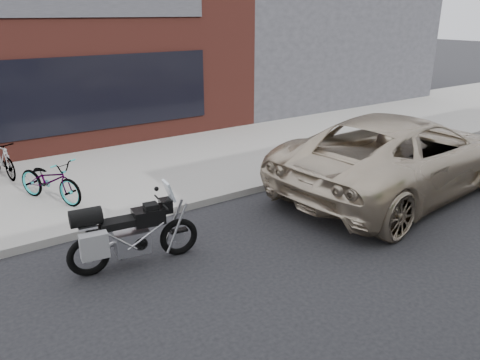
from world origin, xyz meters
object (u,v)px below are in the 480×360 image
object	(u,v)px
minivan	(400,154)
bicycle_rear	(2,159)
bicycle_front	(50,180)
motorcycle	(126,234)

from	to	relation	value
minivan	bicycle_rear	world-z (taller)	minivan
minivan	bicycle_rear	xyz separation A→B (m)	(-7.10, 5.59, -0.28)
bicycle_front	bicycle_rear	world-z (taller)	bicycle_front
minivan	bicycle_rear	bearing A→B (deg)	46.01
motorcycle	bicycle_rear	bearing A→B (deg)	107.43
motorcycle	bicycle_rear	xyz separation A→B (m)	(-0.91, 5.30, 0.02)
motorcycle	minivan	xyz separation A→B (m)	(6.19, -0.28, 0.30)
motorcycle	bicycle_rear	distance (m)	5.38
bicycle_rear	minivan	bearing A→B (deg)	-49.19
motorcycle	bicycle_front	distance (m)	3.14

